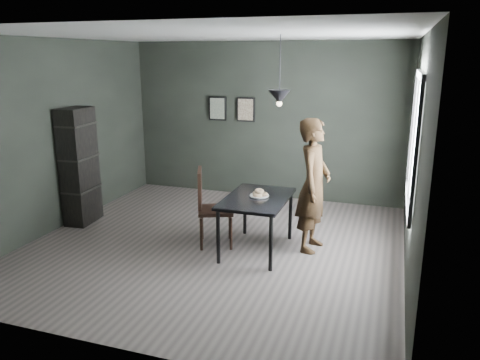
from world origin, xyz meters
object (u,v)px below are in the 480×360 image
(pendant_lamp, at_px, (279,97))
(cafe_table, at_px, (257,203))
(white_plate, at_px, (259,196))
(shelf_unit, at_px, (79,166))
(woman, at_px, (314,185))
(wood_chair, at_px, (209,202))

(pendant_lamp, bearing_deg, cafe_table, -158.20)
(white_plate, height_order, shelf_unit, shelf_unit)
(cafe_table, bearing_deg, woman, 23.75)
(wood_chair, xyz_separation_m, shelf_unit, (-2.24, 0.23, 0.29))
(cafe_table, height_order, white_plate, white_plate)
(woman, distance_m, pendant_lamp, 1.26)
(wood_chair, bearing_deg, cafe_table, -20.98)
(pendant_lamp, bearing_deg, shelf_unit, 177.79)
(cafe_table, bearing_deg, shelf_unit, 175.65)
(wood_chair, bearing_deg, shelf_unit, 152.19)
(cafe_table, relative_size, shelf_unit, 0.67)
(cafe_table, relative_size, pendant_lamp, 1.39)
(cafe_table, height_order, woman, woman)
(cafe_table, bearing_deg, wood_chair, -179.11)
(shelf_unit, distance_m, pendant_lamp, 3.38)
(wood_chair, relative_size, pendant_lamp, 1.24)
(white_plate, bearing_deg, cafe_table, -122.00)
(shelf_unit, height_order, pendant_lamp, pendant_lamp)
(woman, relative_size, shelf_unit, 0.99)
(wood_chair, distance_m, pendant_lamp, 1.72)
(wood_chair, height_order, pendant_lamp, pendant_lamp)
(white_plate, xyz_separation_m, woman, (0.67, 0.27, 0.13))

